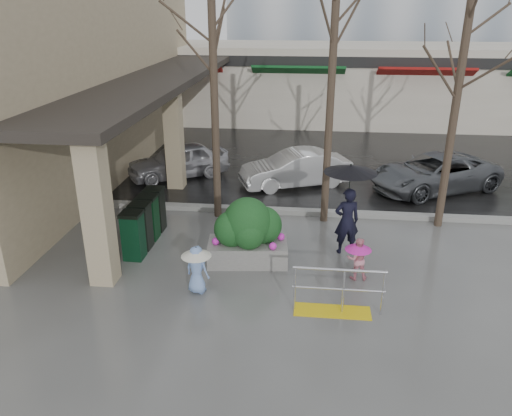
% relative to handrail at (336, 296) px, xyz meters
% --- Properties ---
extents(ground, '(120.00, 120.00, 0.00)m').
position_rel_handrail_xyz_m(ground, '(-1.36, 1.20, -0.38)').
color(ground, '#51514F').
rests_on(ground, ground).
extents(street_asphalt, '(120.00, 36.00, 0.01)m').
position_rel_handrail_xyz_m(street_asphalt, '(-1.36, 23.20, -0.37)').
color(street_asphalt, black).
rests_on(street_asphalt, ground).
extents(curb, '(120.00, 0.30, 0.15)m').
position_rel_handrail_xyz_m(curb, '(-1.36, 5.20, -0.30)').
color(curb, gray).
rests_on(curb, ground).
extents(near_building, '(6.00, 18.00, 8.00)m').
position_rel_handrail_xyz_m(near_building, '(-10.36, 9.20, 3.62)').
color(near_building, tan).
rests_on(near_building, ground).
extents(canopy_slab, '(2.80, 18.00, 0.25)m').
position_rel_handrail_xyz_m(canopy_slab, '(-6.16, 9.20, 3.25)').
color(canopy_slab, '#2D2823').
rests_on(canopy_slab, pillar_front).
extents(pillar_front, '(0.55, 0.55, 3.50)m').
position_rel_handrail_xyz_m(pillar_front, '(-5.26, 0.70, 1.37)').
color(pillar_front, tan).
rests_on(pillar_front, ground).
extents(pillar_back, '(0.55, 0.55, 3.50)m').
position_rel_handrail_xyz_m(pillar_back, '(-5.26, 7.20, 1.37)').
color(pillar_back, tan).
rests_on(pillar_back, ground).
extents(storefront_row, '(34.00, 6.74, 4.00)m').
position_rel_handrail_xyz_m(storefront_row, '(0.64, 19.17, 1.64)').
color(storefront_row, beige).
rests_on(storefront_row, ground).
extents(handrail, '(1.90, 0.50, 1.03)m').
position_rel_handrail_xyz_m(handrail, '(0.00, 0.00, 0.00)').
color(handrail, yellow).
rests_on(handrail, ground).
extents(tree_west, '(3.20, 3.20, 6.80)m').
position_rel_handrail_xyz_m(tree_west, '(-3.36, 4.80, 4.71)').
color(tree_west, '#382B21').
rests_on(tree_west, ground).
extents(tree_midwest, '(3.20, 3.20, 7.00)m').
position_rel_handrail_xyz_m(tree_midwest, '(-0.16, 4.80, 4.86)').
color(tree_midwest, '#382B21').
rests_on(tree_midwest, ground).
extents(tree_mideast, '(3.20, 3.20, 6.50)m').
position_rel_handrail_xyz_m(tree_mideast, '(3.14, 4.80, 4.48)').
color(tree_mideast, '#382B21').
rests_on(tree_mideast, ground).
extents(woman, '(1.31, 1.31, 2.40)m').
position_rel_handrail_xyz_m(woman, '(0.34, 2.78, 1.05)').
color(woman, black).
rests_on(woman, ground).
extents(child_pink, '(0.62, 0.62, 1.03)m').
position_rel_handrail_xyz_m(child_pink, '(0.54, 1.46, 0.22)').
color(child_pink, pink).
rests_on(child_pink, ground).
extents(child_blue, '(0.67, 0.67, 1.12)m').
position_rel_handrail_xyz_m(child_blue, '(-3.03, 0.47, 0.30)').
color(child_blue, '#7C9EDC').
rests_on(child_blue, ground).
extents(planter, '(2.03, 1.20, 1.70)m').
position_rel_handrail_xyz_m(planter, '(-2.08, 2.00, 0.44)').
color(planter, '#65625E').
rests_on(planter, ground).
extents(news_boxes, '(0.55, 2.25, 1.25)m').
position_rel_handrail_xyz_m(news_boxes, '(-4.94, 2.75, 0.25)').
color(news_boxes, '#0B341D').
rests_on(news_boxes, ground).
extents(car_a, '(3.93, 3.20, 1.26)m').
position_rel_handrail_xyz_m(car_a, '(-5.47, 8.29, 0.25)').
color(car_a, '#A9A8AD').
rests_on(car_a, ground).
extents(car_b, '(4.05, 2.67, 1.26)m').
position_rel_handrail_xyz_m(car_b, '(-1.14, 7.78, 0.25)').
color(car_b, silver).
rests_on(car_b, ground).
extents(car_c, '(4.99, 3.93, 1.26)m').
position_rel_handrail_xyz_m(car_c, '(3.63, 7.85, 0.25)').
color(car_c, '#5B5F63').
rests_on(car_c, ground).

